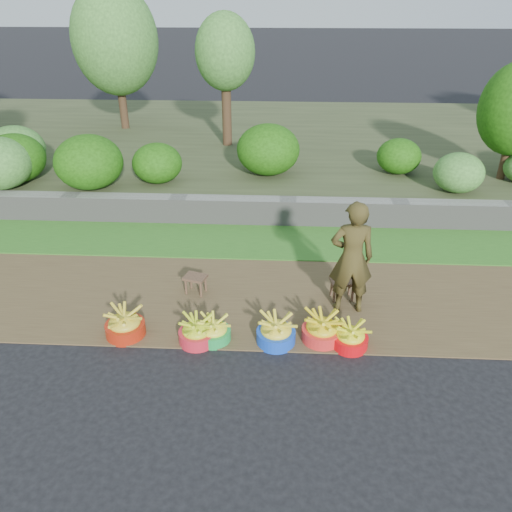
# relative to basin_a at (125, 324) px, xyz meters

# --- Properties ---
(ground_plane) EXTENTS (120.00, 120.00, 0.00)m
(ground_plane) POSITION_rel_basin_a_xyz_m (2.26, -0.26, -0.18)
(ground_plane) COLOR black
(ground_plane) RESTS_ON ground
(dirt_shoulder) EXTENTS (80.00, 2.50, 0.02)m
(dirt_shoulder) POSITION_rel_basin_a_xyz_m (2.26, 0.99, -0.17)
(dirt_shoulder) COLOR brown
(dirt_shoulder) RESTS_ON ground
(grass_verge) EXTENTS (80.00, 1.50, 0.04)m
(grass_verge) POSITION_rel_basin_a_xyz_m (2.26, 2.99, -0.16)
(grass_verge) COLOR #337222
(grass_verge) RESTS_ON ground
(retaining_wall) EXTENTS (80.00, 0.35, 0.55)m
(retaining_wall) POSITION_rel_basin_a_xyz_m (2.26, 3.84, 0.09)
(retaining_wall) COLOR gray
(retaining_wall) RESTS_ON ground
(earth_bank) EXTENTS (80.00, 10.00, 0.50)m
(earth_bank) POSITION_rel_basin_a_xyz_m (2.26, 8.74, 0.07)
(earth_bank) COLOR #3E4728
(earth_bank) RESTS_ON ground
(vegetation) EXTENTS (36.31, 7.97, 4.93)m
(vegetation) POSITION_rel_basin_a_xyz_m (4.05, 6.94, 2.54)
(vegetation) COLOR #3B2919
(vegetation) RESTS_ON earth_bank
(basin_a) EXTENTS (0.55, 0.55, 0.41)m
(basin_a) POSITION_rel_basin_a_xyz_m (0.00, 0.00, 0.00)
(basin_a) COLOR #A8220D
(basin_a) RESTS_ON ground
(basin_b) EXTENTS (0.50, 0.50, 0.37)m
(basin_b) POSITION_rel_basin_a_xyz_m (1.02, -0.09, -0.02)
(basin_b) COLOR red
(basin_b) RESTS_ON ground
(basin_c) EXTENTS (0.47, 0.47, 0.35)m
(basin_c) POSITION_rel_basin_a_xyz_m (1.24, -0.04, -0.03)
(basin_c) COLOR green
(basin_c) RESTS_ON ground
(basin_d) EXTENTS (0.53, 0.53, 0.40)m
(basin_d) POSITION_rel_basin_a_xyz_m (2.09, -0.05, -0.01)
(basin_d) COLOR blue
(basin_d) RESTS_ON ground
(basin_e) EXTENTS (0.55, 0.55, 0.41)m
(basin_e) POSITION_rel_basin_a_xyz_m (2.71, 0.03, -0.00)
(basin_e) COLOR red
(basin_e) RESTS_ON ground
(basin_f) EXTENTS (0.48, 0.48, 0.36)m
(basin_f) POSITION_rel_basin_a_xyz_m (3.09, -0.09, -0.02)
(basin_f) COLOR red
(basin_f) RESTS_ON ground
(stool_left) EXTENTS (0.40, 0.34, 0.30)m
(stool_left) POSITION_rel_basin_a_xyz_m (0.81, 1.12, 0.07)
(stool_left) COLOR brown
(stool_left) RESTS_ON dirt_shoulder
(stool_right) EXTENTS (0.40, 0.33, 0.33)m
(stool_right) POSITION_rel_basin_a_xyz_m (3.09, 1.08, 0.10)
(stool_right) COLOR brown
(stool_right) RESTS_ON dirt_shoulder
(vendor_woman) EXTENTS (0.65, 0.44, 1.73)m
(vendor_woman) POSITION_rel_basin_a_xyz_m (3.14, 0.79, 0.70)
(vendor_woman) COLOR black
(vendor_woman) RESTS_ON dirt_shoulder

